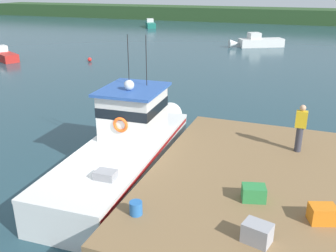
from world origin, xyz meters
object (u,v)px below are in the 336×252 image
Objects in this scene: bait_bucket at (136,208)px; crate_stack_mid_dock at (257,233)px; deckhand_by_the_boat at (300,127)px; crate_stack_near_edge at (322,214)px; moored_boat_far_left at (257,42)px; main_fishing_boat at (128,146)px; mooring_buoy_channel_marker at (90,60)px; moored_boat_near_channel at (150,24)px; crate_single_far at (254,193)px; moored_boat_far_right at (3,55)px.

crate_stack_mid_dock is at bearing -0.72° from bait_bucket.
crate_stack_mid_dock is 0.37× the size of deckhand_by_the_boat.
crate_stack_near_edge is 0.10× the size of moored_boat_far_left.
bait_bucket is (2.22, -4.03, 0.36)m from main_fishing_boat.
mooring_buoy_channel_marker is at bearing 124.15° from bait_bucket.
bait_bucket is 0.06× the size of moored_boat_far_left.
moored_boat_far_left is 16.09× the size of mooring_buoy_channel_marker.
bait_bucket is 53.70m from moored_boat_near_channel.
mooring_buoy_channel_marker is at bearing -77.92° from moored_boat_near_channel.
crate_stack_near_edge is 0.37× the size of deckhand_by_the_boat.
crate_stack_mid_dock is at bearing -82.30° from moored_boat_far_left.
crate_single_far is at bearing -26.23° from main_fishing_boat.
moored_boat_far_left is at bearing 97.70° from crate_stack_mid_dock.
moored_boat_far_left reaches higher than mooring_buoy_channel_marker.
crate_single_far is 0.13× the size of moored_boat_far_right.
crate_stack_mid_dock is 5.37m from deckhand_by_the_boat.
moored_boat_far_right is at bearing 145.52° from crate_stack_near_edge.
moored_boat_far_left is at bearing 100.19° from crate_stack_near_edge.
bait_bucket is at bearing -123.88° from deckhand_by_the_boat.
moored_boat_far_left reaches higher than moored_boat_far_right.
crate_stack_near_edge is at bearing -23.22° from main_fishing_boat.
main_fishing_boat is at bearing 141.63° from crate_stack_mid_dock.
moored_boat_far_right is 30.01m from moored_boat_near_channel.
crate_stack_near_edge is at bearing 16.42° from bait_bucket.
crate_stack_mid_dock is 54.92m from moored_boat_near_channel.
crate_single_far reaches higher than mooring_buoy_channel_marker.
moored_boat_far_right is 13.02× the size of mooring_buoy_channel_marker.
crate_single_far is 3.78m from deckhand_by_the_boat.
bait_bucket is at bearing -163.58° from crate_stack_near_edge.
bait_bucket is at bearing -147.42° from crate_single_far.
bait_bucket is at bearing -55.85° from mooring_buoy_channel_marker.
mooring_buoy_channel_marker is at bearing -133.17° from moored_boat_far_left.
main_fishing_boat reaches higher than crate_single_far.
crate_stack_mid_dock is 32.13m from moored_boat_far_right.
crate_stack_near_edge is 34.53m from moored_boat_far_left.
moored_boat_far_right is at bearing -142.90° from moored_boat_far_left.
moored_boat_near_channel is at bearing 115.86° from crate_single_far.
moored_boat_far_left is 18.69m from mooring_buoy_channel_marker.
crate_stack_near_edge is 4.43m from bait_bucket.
main_fishing_boat is 7.05m from crate_stack_near_edge.
moored_boat_near_channel is at bearing 118.60° from deckhand_by_the_boat.
main_fishing_boat is 4.62m from bait_bucket.
main_fishing_boat is 29.02× the size of bait_bucket.
main_fishing_boat is at bearing -167.95° from deckhand_by_the_boat.
crate_stack_near_edge is at bearing -79.85° from deckhand_by_the_boat.
main_fishing_boat is 25.58m from moored_boat_far_right.
crate_single_far is at bearing -104.61° from deckhand_by_the_boat.
bait_bucket is (-2.59, -1.66, -0.03)m from crate_single_far.
bait_bucket reaches higher than moored_boat_near_channel.
deckhand_by_the_boat is (5.75, 1.23, 1.05)m from main_fishing_boat.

